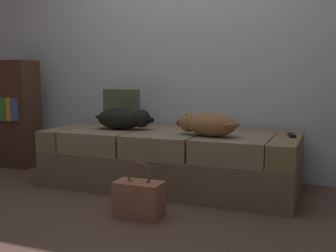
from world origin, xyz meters
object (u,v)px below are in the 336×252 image
at_px(throw_pillow, 121,107).
at_px(dog_dark, 124,118).
at_px(dog_tan, 207,124).
at_px(tv_remote, 292,135).
at_px(bookshelf, 11,113).
at_px(couch, 170,159).
at_px(handbag, 139,198).

bearing_deg(throw_pillow, dog_dark, -57.99).
relative_size(dog_tan, throw_pillow, 1.61).
height_order(dog_tan, throw_pillow, throw_pillow).
relative_size(tv_remote, bookshelf, 0.14).
distance_m(couch, handbag, 0.81).
relative_size(throw_pillow, handbag, 0.90).
bearing_deg(throw_pillow, handbag, -56.58).
bearing_deg(couch, bookshelf, 175.43).
bearing_deg(handbag, couch, 96.29).
bearing_deg(dog_dark, throw_pillow, 122.01).
relative_size(dog_dark, throw_pillow, 1.64).
xyz_separation_m(dog_tan, tv_remote, (0.61, 0.22, -0.08)).
bearing_deg(dog_tan, bookshelf, 172.23).
bearing_deg(handbag, dog_tan, 66.27).
height_order(handbag, bookshelf, bookshelf).
bearing_deg(dog_tan, throw_pillow, 157.99).
bearing_deg(bookshelf, tv_remote, -1.76).
bearing_deg(bookshelf, dog_dark, -7.55).
bearing_deg(throw_pillow, couch, -21.52).
height_order(tv_remote, handbag, tv_remote).
height_order(couch, tv_remote, tv_remote).
relative_size(dog_dark, tv_remote, 3.71).
height_order(couch, dog_tan, dog_tan).
distance_m(dog_tan, handbag, 0.83).
height_order(dog_dark, tv_remote, dog_dark).
distance_m(dog_dark, bookshelf, 1.44).
distance_m(dog_dark, tv_remote, 1.41).
bearing_deg(handbag, throw_pillow, 123.42).
xyz_separation_m(dog_dark, tv_remote, (1.40, 0.10, -0.08)).
bearing_deg(bookshelf, couch, -4.57).
height_order(dog_tan, bookshelf, bookshelf).
bearing_deg(dog_dark, couch, 5.71).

